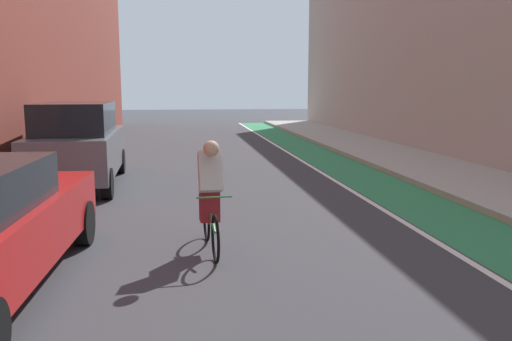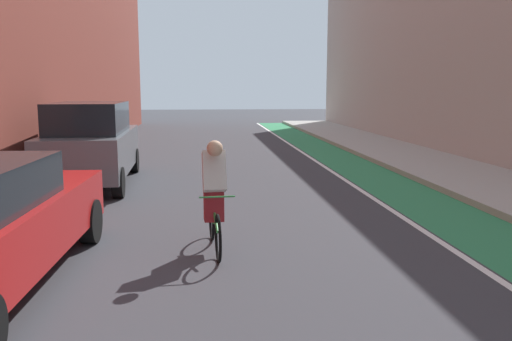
# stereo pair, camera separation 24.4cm
# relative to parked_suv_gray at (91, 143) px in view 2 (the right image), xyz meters

# --- Properties ---
(ground_plane) EXTENTS (91.78, 91.78, 0.00)m
(ground_plane) POSITION_rel_parked_suv_gray_xyz_m (3.44, -0.64, -1.02)
(ground_plane) COLOR #38383D
(bike_lane_paint) EXTENTS (1.60, 41.72, 0.00)m
(bike_lane_paint) POSITION_rel_parked_suv_gray_xyz_m (7.14, 1.36, -1.02)
(bike_lane_paint) COLOR #2D8451
(bike_lane_paint) RESTS_ON ground
(lane_divider_stripe) EXTENTS (0.12, 41.72, 0.00)m
(lane_divider_stripe) POSITION_rel_parked_suv_gray_xyz_m (6.24, 1.36, -1.01)
(lane_divider_stripe) COLOR white
(lane_divider_stripe) RESTS_ON ground
(sidewalk_right) EXTENTS (2.96, 41.72, 0.14)m
(sidewalk_right) POSITION_rel_parked_suv_gray_xyz_m (9.41, 1.36, -0.95)
(sidewalk_right) COLOR #A8A59E
(sidewalk_right) RESTS_ON ground
(building_facade_right) EXTENTS (2.40, 37.72, 8.29)m
(building_facade_right) POSITION_rel_parked_suv_gray_xyz_m (12.09, 3.36, 3.13)
(building_facade_right) COLOR #B2ADA3
(building_facade_right) RESTS_ON ground
(parked_suv_gray) EXTENTS (1.96, 4.65, 1.98)m
(parked_suv_gray) POSITION_rel_parked_suv_gray_xyz_m (0.00, 0.00, 0.00)
(parked_suv_gray) COLOR #595B60
(parked_suv_gray) RESTS_ON ground
(cyclist_trailing) EXTENTS (0.48, 1.71, 1.61)m
(cyclist_trailing) POSITION_rel_parked_suv_gray_xyz_m (2.81, -5.54, -0.21)
(cyclist_trailing) COLOR black
(cyclist_trailing) RESTS_ON ground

